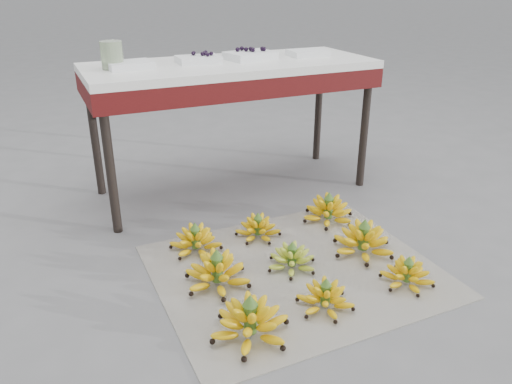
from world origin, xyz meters
name	(u,v)px	position (x,y,z in m)	size (l,w,h in m)	color
ground	(288,268)	(0.00, 0.00, 0.00)	(60.00, 60.00, 0.00)	slate
newspaper_mat	(295,271)	(0.01, -0.04, 0.00)	(1.25, 1.05, 0.01)	silver
bunch_front_left	(250,322)	(-0.36, -0.37, 0.07)	(0.35, 0.35, 0.19)	yellow
bunch_front_center	(325,298)	(-0.01, -0.34, 0.05)	(0.25, 0.25, 0.14)	yellow
bunch_front_right	(407,274)	(0.41, -0.34, 0.05)	(0.23, 0.23, 0.14)	yellow
bunch_mid_left	(217,273)	(-0.35, 0.00, 0.07)	(0.37, 0.37, 0.18)	yellow
bunch_mid_center	(292,259)	(0.01, -0.02, 0.05)	(0.31, 0.31, 0.14)	#7FB033
bunch_mid_right	(363,241)	(0.39, -0.04, 0.07)	(0.31, 0.31, 0.18)	yellow
bunch_back_left	(196,241)	(-0.35, 0.32, 0.06)	(0.33, 0.33, 0.16)	yellow
bunch_back_center	(258,229)	(-0.01, 0.32, 0.05)	(0.30, 0.30, 0.14)	yellow
bunch_back_right	(328,211)	(0.42, 0.33, 0.06)	(0.37, 0.37, 0.17)	yellow
vendor_table	(231,78)	(0.11, 0.97, 0.71)	(1.66, 0.66, 0.80)	black
tray_far_left	(130,65)	(-0.46, 0.99, 0.82)	(0.25, 0.19, 0.04)	silver
tray_left	(199,59)	(-0.07, 1.01, 0.82)	(0.24, 0.18, 0.06)	silver
tray_right	(250,55)	(0.25, 1.01, 0.82)	(0.31, 0.25, 0.07)	silver
tray_far_right	(308,53)	(0.62, 0.98, 0.82)	(0.23, 0.17, 0.04)	silver
glass_jar	(112,55)	(-0.54, 1.01, 0.87)	(0.12, 0.12, 0.14)	beige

